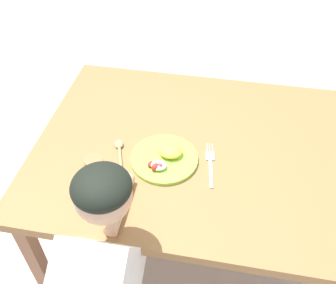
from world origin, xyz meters
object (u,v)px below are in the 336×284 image
at_px(spoon, 120,151).
at_px(plate, 165,158).
at_px(drinking_cup, 95,169).
at_px(fork, 210,164).

bearing_deg(spoon, plate, -112.01).
xyz_separation_m(spoon, drinking_cup, (-0.04, -0.14, 0.04)).
height_order(fork, drinking_cup, drinking_cup).
relative_size(fork, drinking_cup, 2.11).
bearing_deg(drinking_cup, spoon, 72.79).
distance_m(plate, spoon, 0.18).
bearing_deg(spoon, drinking_cup, 143.53).
bearing_deg(spoon, fork, -109.17).
distance_m(spoon, drinking_cup, 0.16).
relative_size(fork, spoon, 1.21).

